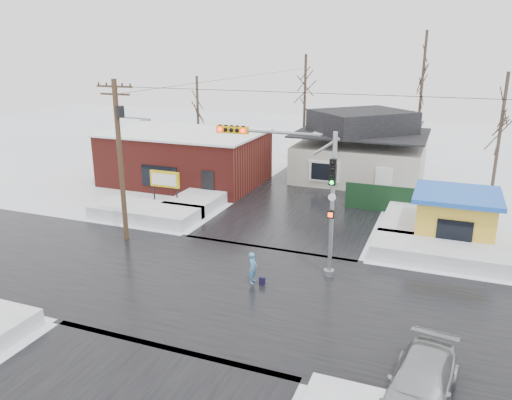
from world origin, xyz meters
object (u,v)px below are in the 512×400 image
(marquee_sign, at_px, (165,180))
(kiosk, at_px, (455,217))
(pedestrian, at_px, (253,268))
(utility_pole, at_px, (121,152))
(traffic_signal, at_px, (300,182))
(car, at_px, (421,384))

(marquee_sign, distance_m, kiosk, 18.51)
(pedestrian, bearing_deg, utility_pole, 69.59)
(traffic_signal, distance_m, pedestrian, 4.58)
(traffic_signal, xyz_separation_m, marquee_sign, (-11.43, 6.53, -2.62))
(kiosk, height_order, car, kiosk)
(utility_pole, relative_size, car, 1.96)
(marquee_sign, bearing_deg, car, -38.90)
(traffic_signal, bearing_deg, utility_pole, 177.05)
(car, bearing_deg, pedestrian, 151.20)
(marquee_sign, relative_size, kiosk, 0.55)
(traffic_signal, bearing_deg, car, -51.04)
(utility_pole, xyz_separation_m, marquee_sign, (-1.07, 5.99, -3.19))
(marquee_sign, xyz_separation_m, car, (17.72, -14.30, -1.25))
(pedestrian, bearing_deg, car, -130.25)
(traffic_signal, distance_m, kiosk, 10.43)
(traffic_signal, xyz_separation_m, car, (6.28, -7.77, -3.87))
(utility_pole, bearing_deg, traffic_signal, -2.95)
(car, bearing_deg, traffic_signal, 136.29)
(pedestrian, xyz_separation_m, car, (7.86, -5.74, -0.09))
(marquee_sign, distance_m, pedestrian, 13.10)
(utility_pole, xyz_separation_m, kiosk, (17.43, 6.49, -3.65))
(car, bearing_deg, utility_pole, 160.81)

